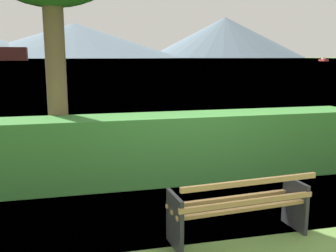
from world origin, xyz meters
The scene contains 6 objects.
ground_plane centered at (0.00, 0.00, 0.00)m, with size 1400.00×1400.00×0.00m, color #567A38.
water_surface centered at (0.00, 309.93, 0.00)m, with size 620.00×620.00×0.00m, color slate.
park_bench centered at (0.01, -0.06, 0.43)m, with size 1.84×0.71×0.87m.
hedge_row centered at (0.00, 2.45, 0.62)m, with size 6.82×0.88×1.24m, color #387A33.
fishing_boat_near centered at (113.63, 157.94, 0.61)m, with size 3.41×6.69×1.67m.
distant_hills centered at (-88.21, 551.03, 32.77)m, with size 782.39×398.44×72.82m.
Camera 1 is at (-1.95, -4.28, 2.30)m, focal length 40.86 mm.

